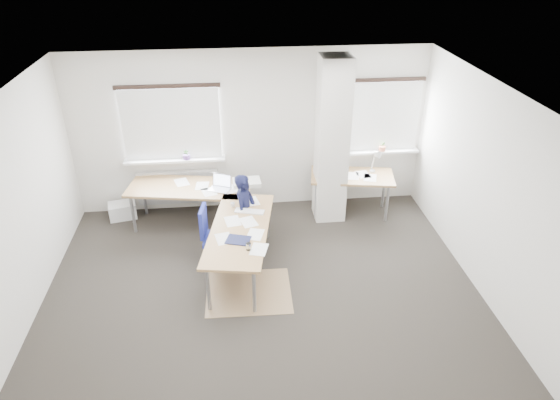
{
  "coord_description": "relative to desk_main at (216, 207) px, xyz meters",
  "views": [
    {
      "loc": [
        -0.33,
        -5.48,
        4.5
      ],
      "look_at": [
        0.34,
        0.9,
        0.94
      ],
      "focal_mm": 32.0,
      "sensor_mm": 36.0,
      "label": 1
    }
  ],
  "objects": [
    {
      "name": "floor_mat",
      "position": [
        0.42,
        -1.22,
        -0.69
      ],
      "size": [
        1.2,
        1.02,
        0.01
      ],
      "primitive_type": "cube",
      "rotation": [
        0.0,
        0.0,
        -0.03
      ],
      "color": "olive",
      "rests_on": "ground"
    },
    {
      "name": "ground",
      "position": [
        0.61,
        -1.21,
        -0.69
      ],
      "size": [
        6.0,
        6.0,
        0.0
      ],
      "primitive_type": "plane",
      "color": "black",
      "rests_on": "ground"
    },
    {
      "name": "white_crate",
      "position": [
        -1.66,
        1.04,
        -0.56
      ],
      "size": [
        0.51,
        0.4,
        0.27
      ],
      "primitive_type": "cube",
      "rotation": [
        0.0,
        0.0,
        0.21
      ],
      "color": "white",
      "rests_on": "ground"
    },
    {
      "name": "person",
      "position": [
        0.44,
        -0.07,
        -0.07
      ],
      "size": [
        0.46,
        0.54,
        1.25
      ],
      "primitive_type": "imported",
      "rotation": [
        0.0,
        0.0,
        1.14
      ],
      "color": "black",
      "rests_on": "ground"
    },
    {
      "name": "desk_main",
      "position": [
        0.0,
        0.0,
        0.0
      ],
      "size": [
        2.4,
        2.98,
        0.96
      ],
      "rotation": [
        0.0,
        0.0,
        -0.17
      ],
      "color": "#A07945",
      "rests_on": "ground"
    },
    {
      "name": "room_shell",
      "position": [
        0.8,
        -0.76,
        1.05
      ],
      "size": [
        6.04,
        5.04,
        2.82
      ],
      "color": "beige",
      "rests_on": "ground"
    },
    {
      "name": "task_chair",
      "position": [
        -0.02,
        -0.47,
        -0.43
      ],
      "size": [
        0.52,
        0.51,
        0.94
      ],
      "rotation": [
        0.0,
        0.0,
        -0.15
      ],
      "color": "navy",
      "rests_on": "ground"
    },
    {
      "name": "desk_side",
      "position": [
        2.32,
        0.8,
        -0.01
      ],
      "size": [
        1.5,
        0.93,
        1.22
      ],
      "rotation": [
        0.0,
        0.0,
        -0.17
      ],
      "color": "#A07945",
      "rests_on": "ground"
    }
  ]
}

